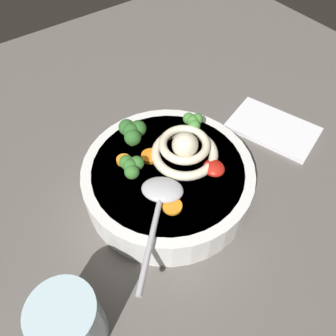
% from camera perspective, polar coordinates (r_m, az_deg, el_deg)
% --- Properties ---
extents(table_slab, '(1.24, 1.24, 0.03)m').
position_cam_1_polar(table_slab, '(0.57, 3.02, -5.25)').
color(table_slab, '#5B5651').
rests_on(table_slab, ground).
extents(soup_bowl, '(0.26, 0.26, 0.06)m').
position_cam_1_polar(soup_bowl, '(0.53, -0.00, -1.90)').
color(soup_bowl, white).
rests_on(soup_bowl, table_slab).
extents(noodle_pile, '(0.11, 0.11, 0.05)m').
position_cam_1_polar(noodle_pile, '(0.52, 2.85, 3.22)').
color(noodle_pile, beige).
rests_on(noodle_pile, soup_bowl).
extents(soup_spoon, '(0.14, 0.15, 0.02)m').
position_cam_1_polar(soup_spoon, '(0.47, -1.27, -5.06)').
color(soup_spoon, '#B7B7BC').
rests_on(soup_spoon, soup_bowl).
extents(chili_sauce_dollop, '(0.03, 0.03, 0.02)m').
position_cam_1_polar(chili_sauce_dollop, '(0.50, 7.78, 0.01)').
color(chili_sauce_dollop, red).
rests_on(chili_sauce_dollop, soup_bowl).
extents(broccoli_floret_center, '(0.04, 0.04, 0.03)m').
position_cam_1_polar(broccoli_floret_center, '(0.49, -6.22, 0.35)').
color(broccoli_floret_center, '#7A9E60').
rests_on(broccoli_floret_center, soup_bowl).
extents(broccoli_floret_beside_noodles, '(0.05, 0.04, 0.04)m').
position_cam_1_polar(broccoli_floret_beside_noodles, '(0.53, -6.09, 6.20)').
color(broccoli_floret_beside_noodles, '#7A9E60').
rests_on(broccoli_floret_beside_noodles, soup_bowl).
extents(broccoli_floret_right, '(0.04, 0.03, 0.03)m').
position_cam_1_polar(broccoli_floret_right, '(0.55, 4.29, 7.90)').
color(broccoli_floret_right, '#7A9E60').
rests_on(broccoli_floret_right, soup_bowl).
extents(carrot_slice_far, '(0.03, 0.03, 0.00)m').
position_cam_1_polar(carrot_slice_far, '(0.47, 0.73, -6.49)').
color(carrot_slice_far, orange).
rests_on(carrot_slice_far, soup_bowl).
extents(carrot_slice_near_spoon, '(0.02, 0.02, 0.01)m').
position_cam_1_polar(carrot_slice_near_spoon, '(0.52, -7.53, 1.33)').
color(carrot_slice_near_spoon, orange).
rests_on(carrot_slice_near_spoon, soup_bowl).
extents(carrot_slice_beside_chili, '(0.03, 0.03, 0.01)m').
position_cam_1_polar(carrot_slice_beside_chili, '(0.52, -3.04, 2.00)').
color(carrot_slice_beside_chili, orange).
rests_on(carrot_slice_beside_chili, soup_bowl).
extents(drinking_glass, '(0.08, 0.08, 0.09)m').
position_cam_1_polar(drinking_glass, '(0.44, -16.33, -23.82)').
color(drinking_glass, silver).
rests_on(drinking_glass, table_slab).
extents(folded_napkin, '(0.18, 0.15, 0.01)m').
position_cam_1_polar(folded_napkin, '(0.67, 17.35, 6.47)').
color(folded_napkin, white).
rests_on(folded_napkin, table_slab).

